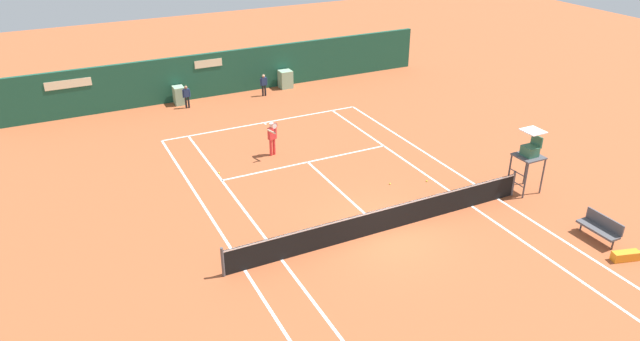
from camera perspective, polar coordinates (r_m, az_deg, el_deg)
The scene contains 12 objects.
ground_plane at distance 21.74m, azimuth 5.42°, elevation -5.13°, with size 80.00×80.00×0.01m.
tennis_net at distance 21.07m, azimuth 6.29°, elevation -4.68°, with size 12.10×0.10×1.07m.
sponsor_back_wall at distance 35.02m, azimuth -8.73°, elevation 9.35°, with size 25.00×1.02×2.53m.
umpire_chair at distance 24.53m, azimuth 19.70°, elevation 1.63°, with size 1.00×1.00×2.64m.
player_bench at distance 22.72m, azimuth 25.59°, elevation -4.93°, with size 0.54×1.50×0.88m.
equipment_bag at distance 22.15m, azimuth 27.75°, elevation -7.33°, with size 1.07×0.54×0.32m.
player_on_baseline at distance 26.62m, azimuth -4.66°, elevation 3.37°, with size 0.51×0.76×1.80m.
ball_kid_left_post at distance 33.19m, azimuth -12.84°, elevation 7.15°, with size 0.43×0.19×1.28m.
ball_kid_right_post at distance 34.44m, azimuth -5.49°, elevation 8.40°, with size 0.43×0.19×1.29m.
tennis_ball_mid_court at distance 24.93m, azimuth 10.34°, elevation -1.01°, with size 0.07×0.07×0.07m, color #CCE033.
tennis_ball_near_service_line at distance 25.56m, azimuth -9.78°, elevation -0.24°, with size 0.07×0.07×0.07m, color #CCE033.
tennis_ball_by_sideline at distance 24.48m, azimuth 6.81°, elevation -1.28°, with size 0.07×0.07×0.07m, color #CCE033.
Camera 1 is at (-10.05, -15.01, 11.36)m, focal length 32.93 mm.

